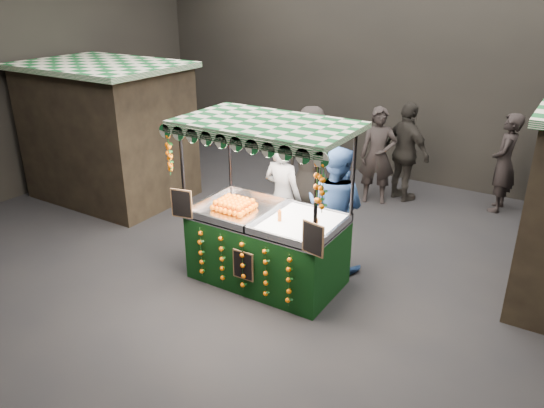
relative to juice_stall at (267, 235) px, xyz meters
The scene contains 11 objects.
ground 0.75m from the juice_stall, 82.44° to the left, with size 12.00×12.00×0.00m, color black.
market_hall 2.67m from the juice_stall, 82.44° to the left, with size 12.10×10.10×5.05m.
neighbour_stall_left 4.57m from the juice_stall, 164.64° to the left, with size 3.00×2.20×2.60m.
juice_stall is the anchor object (origin of this frame).
vendor_grey 1.02m from the juice_stall, 108.02° to the left, with size 0.69×0.49×1.81m.
vendor_blue 1.11m from the juice_stall, 56.67° to the left, with size 0.94×0.75×1.87m.
shopper_0 3.64m from the juice_stall, 86.99° to the left, with size 0.78×0.64×1.85m.
shopper_2 4.08m from the juice_stall, 81.42° to the left, with size 1.21×0.93×1.92m.
shopper_3 3.27m from the juice_stall, 107.28° to the left, with size 1.36×1.21×1.83m.
shopper_4 2.95m from the juice_stall, 107.23° to the left, with size 0.86×0.60×1.66m.
shopper_6 5.02m from the juice_stall, 62.64° to the left, with size 0.44×0.67×1.84m.
Camera 1 is at (3.45, -5.65, 3.92)m, focal length 34.43 mm.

